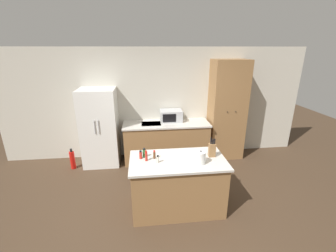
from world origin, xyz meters
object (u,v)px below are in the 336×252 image
Objects in this scene: refrigerator at (100,128)px; spice_bottle_short_red at (158,159)px; spice_bottle_amber_oil at (146,156)px; fire_extinguisher at (73,160)px; microwave at (171,116)px; knife_block at (212,150)px; pantry_cabinet at (227,110)px; kettle at (201,158)px; spice_bottle_tall_dark at (154,155)px; spice_bottle_pale_salt at (141,155)px; spice_bottle_green_herb at (144,153)px.

refrigerator is 14.22× the size of spice_bottle_short_red.
spice_bottle_amber_oil reaches higher than fire_extinguisher.
knife_block is at bearing -76.94° from microwave.
pantry_cabinet is at bearing -3.35° from microwave.
refrigerator is 2.65m from kettle.
spice_bottle_tall_dark is at bearing 26.02° from spice_bottle_amber_oil.
refrigerator is at bearing -175.35° from microwave.
pantry_cabinet is 13.59× the size of spice_bottle_amber_oil.
microwave is at bearing 68.27° from spice_bottle_pale_salt.
fire_extinguisher is (-1.60, 1.40, -0.76)m from spice_bottle_green_herb.
knife_block reaches higher than spice_bottle_tall_dark.
spice_bottle_pale_salt is at bearing -139.95° from pantry_cabinet.
spice_bottle_amber_oil reaches higher than spice_bottle_tall_dark.
spice_bottle_amber_oil is 0.84m from kettle.
refrigerator is at bearing 123.99° from spice_bottle_tall_dark.
microwave reaches higher than spice_bottle_amber_oil.
knife_block reaches higher than spice_bottle_pale_salt.
knife_block is 0.89m from spice_bottle_short_red.
kettle reaches higher than spice_bottle_pale_salt.
pantry_cabinet is 19.00× the size of spice_bottle_short_red.
refrigerator is 2.17m from spice_bottle_short_red.
refrigerator is at bearing 140.13° from knife_block.
fire_extinguisher is (-3.58, -0.27, -0.96)m from pantry_cabinet.
spice_bottle_tall_dark is at bearing -39.83° from fire_extinguisher.
kettle is at bearing -16.12° from spice_bottle_pale_salt.
kettle is at bearing -84.71° from microwave.
knife_block is at bearing 1.18° from spice_bottle_amber_oil.
pantry_cabinet reaches higher than spice_bottle_amber_oil.
knife_block reaches higher than fire_extinguisher.
spice_bottle_short_red is (-1.78, -1.88, -0.21)m from pantry_cabinet.
spice_bottle_amber_oil is at bearing -108.50° from microwave.
spice_bottle_short_red is 0.31m from spice_bottle_pale_salt.
microwave is 3.66× the size of spice_bottle_pale_salt.
spice_bottle_pale_salt is 0.29× the size of fire_extinguisher.
refrigerator is at bearing 119.92° from spice_bottle_amber_oil.
spice_bottle_green_herb is at bearing -110.65° from microwave.
spice_bottle_green_herb is at bearing -41.19° from fire_extinguisher.
knife_block is 0.31m from kettle.
spice_bottle_green_herb is at bearing -139.97° from pantry_cabinet.
kettle reaches higher than spice_bottle_short_red.
spice_bottle_short_red is at bearing -46.46° from spice_bottle_green_herb.
knife_block reaches higher than spice_bottle_green_herb.
knife_block is at bearing -5.71° from spice_bottle_green_herb.
spice_bottle_short_red is 0.88× the size of spice_bottle_pale_salt.
spice_bottle_tall_dark is (-0.93, 0.04, -0.06)m from knife_block.
spice_bottle_amber_oil is at bearing -77.00° from spice_bottle_green_herb.
fire_extinguisher is at bearing 136.80° from spice_bottle_amber_oil.
spice_bottle_pale_salt reaches higher than spice_bottle_short_red.
spice_bottle_pale_salt is (-0.09, 0.08, -0.02)m from spice_bottle_amber_oil.
fire_extinguisher is (-0.63, -0.21, -0.66)m from refrigerator.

